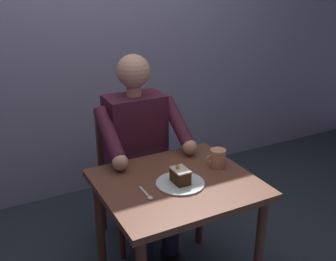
{
  "coord_description": "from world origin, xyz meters",
  "views": [
    {
      "loc": [
        0.9,
        1.63,
        1.72
      ],
      "look_at": [
        -0.0,
        -0.1,
        0.95
      ],
      "focal_mm": 43.03,
      "sensor_mm": 36.0,
      "label": 1
    }
  ],
  "objects_px": {
    "dining_table": "(177,198)",
    "dessert_spoon": "(147,195)",
    "cake_slice": "(181,176)",
    "coffee_cup": "(218,158)",
    "chair": "(131,166)",
    "seated_person": "(141,154)"
  },
  "relations": [
    {
      "from": "cake_slice",
      "to": "coffee_cup",
      "type": "distance_m",
      "value": 0.3
    },
    {
      "from": "dining_table",
      "to": "chair",
      "type": "relative_size",
      "value": 0.88
    },
    {
      "from": "seated_person",
      "to": "dessert_spoon",
      "type": "distance_m",
      "value": 0.56
    },
    {
      "from": "coffee_cup",
      "to": "dessert_spoon",
      "type": "height_order",
      "value": "coffee_cup"
    },
    {
      "from": "chair",
      "to": "coffee_cup",
      "type": "xyz_separation_m",
      "value": [
        -0.29,
        0.59,
        0.24
      ]
    },
    {
      "from": "coffee_cup",
      "to": "seated_person",
      "type": "bearing_deg",
      "value": -55.14
    },
    {
      "from": "chair",
      "to": "dessert_spoon",
      "type": "xyz_separation_m",
      "value": [
        0.2,
        0.7,
        0.2
      ]
    },
    {
      "from": "chair",
      "to": "cake_slice",
      "type": "bearing_deg",
      "value": 90.24
    },
    {
      "from": "dining_table",
      "to": "seated_person",
      "type": "xyz_separation_m",
      "value": [
        0.0,
        -0.46,
        0.07
      ]
    },
    {
      "from": "dining_table",
      "to": "dessert_spoon",
      "type": "distance_m",
      "value": 0.23
    },
    {
      "from": "chair",
      "to": "cake_slice",
      "type": "height_order",
      "value": "chair"
    },
    {
      "from": "cake_slice",
      "to": "coffee_cup",
      "type": "bearing_deg",
      "value": -162.97
    },
    {
      "from": "cake_slice",
      "to": "dessert_spoon",
      "type": "height_order",
      "value": "cake_slice"
    },
    {
      "from": "dining_table",
      "to": "dessert_spoon",
      "type": "relative_size",
      "value": 5.62
    },
    {
      "from": "dining_table",
      "to": "cake_slice",
      "type": "height_order",
      "value": "cake_slice"
    },
    {
      "from": "chair",
      "to": "coffee_cup",
      "type": "distance_m",
      "value": 0.7
    },
    {
      "from": "chair",
      "to": "dining_table",
      "type": "bearing_deg",
      "value": 90.0
    },
    {
      "from": "chair",
      "to": "dessert_spoon",
      "type": "height_order",
      "value": "chair"
    },
    {
      "from": "dining_table",
      "to": "dessert_spoon",
      "type": "bearing_deg",
      "value": 17.23
    },
    {
      "from": "chair",
      "to": "cake_slice",
      "type": "xyz_separation_m",
      "value": [
        -0.0,
        0.67,
        0.24
      ]
    },
    {
      "from": "seated_person",
      "to": "dessert_spoon",
      "type": "bearing_deg",
      "value": 69.3
    },
    {
      "from": "seated_person",
      "to": "cake_slice",
      "type": "relative_size",
      "value": 12.21
    }
  ]
}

